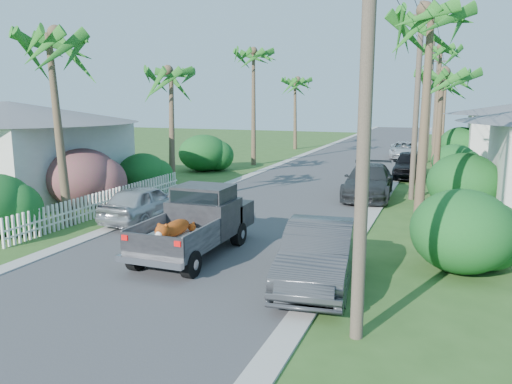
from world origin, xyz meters
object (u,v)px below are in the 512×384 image
at_px(palm_r_a, 431,12).
at_px(palm_r_c, 441,48).
at_px(parked_car_rf, 410,165).
at_px(palm_r_b, 443,73).
at_px(house_left, 10,153).
at_px(palm_l_d, 296,80).
at_px(parked_car_rd, 404,150).
at_px(utility_pole_c, 430,100).
at_px(utility_pole_d, 435,100).
at_px(parked_car_rm, 368,181).
at_px(palm_l_b, 170,71).
at_px(palm_l_c, 253,52).
at_px(palm_l_a, 52,35).
at_px(utility_pole_b, 417,101).
at_px(utility_pole_a, 365,106).
at_px(palm_r_d, 446,77).
at_px(parked_car_ln, 144,203).
at_px(parked_car_rn, 319,254).
at_px(pickup_truck, 200,220).

xyz_separation_m(palm_r_a, palm_r_c, (-0.10, 20.00, 0.69)).
height_order(parked_car_rf, palm_r_a, palm_r_a).
relative_size(palm_r_b, house_left, 0.80).
bearing_deg(palm_l_d, parked_car_rd, -20.51).
bearing_deg(house_left, palm_l_d, 76.46).
height_order(palm_r_c, utility_pole_c, palm_r_c).
relative_size(utility_pole_c, utility_pole_d, 1.00).
relative_size(parked_car_rm, palm_l_b, 0.73).
bearing_deg(palm_r_b, palm_l_c, 150.95).
xyz_separation_m(parked_car_rf, palm_l_b, (-11.80, -7.79, 5.35)).
height_order(palm_l_a, utility_pole_b, utility_pole_b).
bearing_deg(palm_r_b, parked_car_rf, 108.46).
xyz_separation_m(parked_car_rf, utility_pole_d, (0.60, 23.21, 3.80)).
relative_size(palm_r_a, utility_pole_a, 0.97).
bearing_deg(palm_l_d, palm_r_d, 24.78).
xyz_separation_m(parked_car_rf, palm_l_a, (-11.20, -16.79, 6.13)).
distance_m(house_left, utility_pole_a, 20.81).
bearing_deg(palm_l_c, palm_r_c, 18.15).
bearing_deg(parked_car_rm, utility_pole_a, -85.64).
bearing_deg(palm_r_b, parked_car_ln, -135.65).
height_order(palm_r_a, utility_pole_c, utility_pole_c).
height_order(palm_r_b, palm_r_c, palm_r_c).
xyz_separation_m(palm_l_b, utility_pole_a, (12.40, -14.00, -1.55)).
xyz_separation_m(palm_r_b, utility_pole_d, (-1.00, 28.00, -1.35)).
height_order(palm_l_c, palm_r_a, palm_l_c).
distance_m(parked_car_rd, palm_r_b, 16.30).
bearing_deg(palm_r_c, palm_l_b, -132.88).
bearing_deg(palm_l_b, palm_r_c, 47.12).
xyz_separation_m(palm_l_b, palm_l_d, (0.30, 22.00, 0.29)).
bearing_deg(parked_car_rm, parked_car_rn, -90.74).
relative_size(palm_l_c, palm_r_d, 1.15).
bearing_deg(utility_pole_b, palm_r_d, 88.09).
relative_size(parked_car_ln, house_left, 0.47).
xyz_separation_m(parked_car_ln, palm_l_c, (-2.13, 17.24, 7.20)).
bearing_deg(house_left, parked_car_ln, -13.76).
height_order(pickup_truck, parked_car_ln, pickup_truck).
relative_size(palm_r_b, utility_pole_a, 0.80).
relative_size(parked_car_rm, palm_r_d, 0.67).
distance_m(parked_car_rn, parked_car_rd, 29.55).
bearing_deg(palm_r_d, palm_l_a, -108.94).
xyz_separation_m(palm_r_a, utility_pole_b, (-0.70, 7.00, -2.82)).
bearing_deg(palm_l_a, palm_l_b, 93.81).
xyz_separation_m(palm_l_c, utility_pole_a, (11.60, -24.00, -3.31)).
distance_m(parked_car_rm, palm_r_c, 15.38).
xyz_separation_m(parked_car_rf, palm_r_c, (1.20, 6.21, 7.31)).
relative_size(palm_l_c, palm_r_a, 1.06).
bearing_deg(palm_l_d, pickup_truck, -78.47).
distance_m(palm_l_d, palm_r_a, 30.80).
bearing_deg(palm_l_a, parked_car_ln, 37.14).
bearing_deg(utility_pole_b, parked_car_rf, 95.05).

